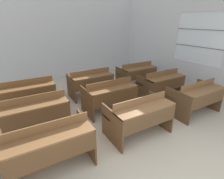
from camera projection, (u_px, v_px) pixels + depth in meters
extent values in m
cube|color=silver|center=(57.00, 37.00, 6.49)|extent=(6.70, 0.06, 3.14)
cube|color=silver|center=(181.00, 73.00, 6.01)|extent=(0.06, 6.07, 0.92)
cube|color=silver|center=(150.00, 34.00, 6.92)|extent=(0.06, 2.71, 1.45)
cube|color=white|center=(199.00, 38.00, 5.20)|extent=(0.02, 1.60, 1.45)
cube|color=#4C4C51|center=(198.00, 47.00, 5.28)|extent=(0.02, 1.60, 0.02)
cube|color=#4C4C51|center=(201.00, 29.00, 5.10)|extent=(0.02, 1.60, 0.02)
cube|color=brown|center=(5.00, 163.00, 2.37)|extent=(0.03, 0.74, 0.67)
cube|color=brown|center=(86.00, 136.00, 2.93)|extent=(0.03, 0.74, 0.67)
cube|color=brown|center=(50.00, 138.00, 2.37)|extent=(1.22, 0.32, 0.03)
cube|color=brown|center=(55.00, 154.00, 2.31)|extent=(1.16, 0.02, 0.30)
cube|color=brown|center=(47.00, 127.00, 2.46)|extent=(1.22, 0.02, 0.14)
cube|color=brown|center=(46.00, 135.00, 2.78)|extent=(1.22, 0.31, 0.03)
cube|color=brown|center=(49.00, 149.00, 2.89)|extent=(1.16, 0.04, 0.04)
cube|color=brown|center=(112.00, 127.00, 3.17)|extent=(0.03, 0.74, 0.67)
cube|color=brown|center=(160.00, 111.00, 3.73)|extent=(0.03, 0.74, 0.67)
cube|color=brown|center=(146.00, 108.00, 3.16)|extent=(1.22, 0.32, 0.03)
cube|color=brown|center=(151.00, 120.00, 3.10)|extent=(1.16, 0.02, 0.30)
cube|color=brown|center=(141.00, 101.00, 3.25)|extent=(1.22, 0.02, 0.14)
cube|color=brown|center=(131.00, 109.00, 3.58)|extent=(1.22, 0.31, 0.03)
cube|color=brown|center=(131.00, 121.00, 3.68)|extent=(1.16, 0.04, 0.04)
cube|color=brown|center=(177.00, 105.00, 3.97)|extent=(0.03, 0.74, 0.67)
cube|color=brown|center=(208.00, 95.00, 4.53)|extent=(0.03, 0.74, 0.67)
cube|color=brown|center=(204.00, 90.00, 3.97)|extent=(1.22, 0.32, 0.03)
cube|color=brown|center=(209.00, 99.00, 3.91)|extent=(1.16, 0.02, 0.30)
cube|color=brown|center=(199.00, 85.00, 4.06)|extent=(1.22, 0.02, 0.14)
cube|color=brown|center=(187.00, 93.00, 4.38)|extent=(1.22, 0.31, 0.03)
cube|color=brown|center=(185.00, 103.00, 4.49)|extent=(1.16, 0.04, 0.04)
cube|color=brown|center=(2.00, 124.00, 3.25)|extent=(0.03, 0.74, 0.67)
cube|color=brown|center=(65.00, 109.00, 3.81)|extent=(0.03, 0.74, 0.67)
cube|color=brown|center=(35.00, 106.00, 3.25)|extent=(1.22, 0.32, 0.03)
cube|color=brown|center=(38.00, 117.00, 3.19)|extent=(1.16, 0.02, 0.30)
cube|color=brown|center=(33.00, 99.00, 3.34)|extent=(1.22, 0.02, 0.14)
cube|color=brown|center=(34.00, 107.00, 3.66)|extent=(1.22, 0.31, 0.03)
cube|color=brown|center=(36.00, 119.00, 3.77)|extent=(1.16, 0.04, 0.04)
cube|color=#52351C|center=(87.00, 103.00, 4.07)|extent=(0.03, 0.74, 0.67)
cube|color=#52351C|center=(128.00, 93.00, 4.63)|extent=(0.03, 0.74, 0.67)
cube|color=brown|center=(113.00, 89.00, 4.07)|extent=(1.22, 0.32, 0.03)
cube|color=#52351C|center=(117.00, 97.00, 4.01)|extent=(1.16, 0.02, 0.30)
cube|color=brown|center=(110.00, 83.00, 4.16)|extent=(1.22, 0.02, 0.14)
cube|color=brown|center=(105.00, 91.00, 4.48)|extent=(1.22, 0.31, 0.03)
cube|color=#52351C|center=(105.00, 101.00, 4.59)|extent=(1.16, 0.04, 0.04)
cube|color=brown|center=(144.00, 90.00, 4.85)|extent=(0.03, 0.74, 0.67)
cube|color=brown|center=(174.00, 83.00, 5.41)|extent=(0.03, 0.74, 0.67)
cube|color=brown|center=(166.00, 78.00, 4.85)|extent=(1.22, 0.32, 0.03)
cube|color=brown|center=(170.00, 85.00, 4.79)|extent=(1.16, 0.02, 0.30)
cube|color=brown|center=(163.00, 73.00, 4.94)|extent=(1.22, 0.02, 0.14)
cube|color=brown|center=(155.00, 81.00, 5.26)|extent=(1.22, 0.31, 0.03)
cube|color=brown|center=(154.00, 89.00, 5.37)|extent=(1.16, 0.04, 0.04)
cube|color=#53371E|center=(2.00, 101.00, 4.16)|extent=(0.03, 0.74, 0.67)
cube|color=#53371E|center=(53.00, 92.00, 4.72)|extent=(0.03, 0.74, 0.67)
cube|color=brown|center=(28.00, 87.00, 4.16)|extent=(1.22, 0.32, 0.03)
cube|color=#53371E|center=(30.00, 96.00, 4.10)|extent=(1.16, 0.02, 0.30)
cube|color=brown|center=(27.00, 82.00, 4.25)|extent=(1.22, 0.02, 0.14)
cube|color=brown|center=(28.00, 90.00, 4.57)|extent=(1.22, 0.31, 0.03)
cube|color=#53371E|center=(30.00, 100.00, 4.68)|extent=(1.16, 0.04, 0.04)
cube|color=brown|center=(71.00, 88.00, 4.97)|extent=(0.03, 0.74, 0.67)
cube|color=brown|center=(108.00, 81.00, 5.53)|extent=(0.03, 0.74, 0.67)
cube|color=brown|center=(93.00, 76.00, 4.97)|extent=(1.22, 0.32, 0.03)
cube|color=brown|center=(95.00, 83.00, 4.91)|extent=(1.16, 0.02, 0.30)
cube|color=brown|center=(91.00, 72.00, 5.05)|extent=(1.22, 0.02, 0.14)
cube|color=brown|center=(87.00, 79.00, 5.38)|extent=(1.22, 0.31, 0.03)
cube|color=brown|center=(88.00, 88.00, 5.49)|extent=(1.16, 0.04, 0.04)
cube|color=brown|center=(122.00, 79.00, 5.78)|extent=(0.03, 0.74, 0.67)
cube|color=brown|center=(149.00, 74.00, 6.34)|extent=(0.03, 0.74, 0.67)
cube|color=brown|center=(140.00, 68.00, 5.78)|extent=(1.22, 0.32, 0.03)
cube|color=brown|center=(143.00, 74.00, 5.72)|extent=(1.16, 0.02, 0.30)
cube|color=brown|center=(137.00, 65.00, 5.87)|extent=(1.22, 0.02, 0.14)
cube|color=brown|center=(132.00, 72.00, 6.19)|extent=(1.22, 0.31, 0.03)
cube|color=brown|center=(132.00, 79.00, 6.30)|extent=(1.16, 0.04, 0.04)
cylinder|color=#474C51|center=(146.00, 72.00, 7.12)|extent=(0.23, 0.23, 0.32)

